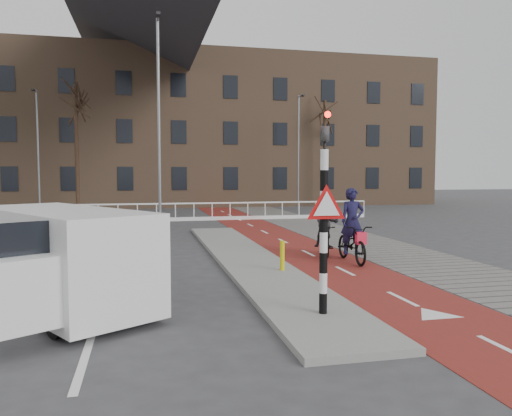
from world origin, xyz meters
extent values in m
plane|color=#38383A|center=(0.00, 0.00, 0.00)|extent=(120.00, 120.00, 0.00)
cube|color=maroon|center=(1.50, 10.00, 0.01)|extent=(2.50, 60.00, 0.01)
cube|color=slate|center=(4.30, 10.00, 0.01)|extent=(3.00, 60.00, 0.01)
cube|color=gray|center=(-0.70, 4.00, 0.06)|extent=(1.80, 16.00, 0.12)
cylinder|color=black|center=(-0.60, -2.00, 1.56)|extent=(0.14, 0.14, 2.88)
imported|color=black|center=(-0.60, -2.00, 3.40)|extent=(0.13, 0.16, 0.80)
cylinder|color=#FF0C05|center=(-0.60, -2.14, 3.58)|extent=(0.11, 0.02, 0.11)
cylinder|color=#D2C60B|center=(-0.24, 1.92, 0.50)|extent=(0.12, 0.12, 0.75)
imported|color=black|center=(2.22, 3.20, 0.56)|extent=(0.82, 2.12, 1.10)
imported|color=#171436|center=(2.22, 3.20, 1.21)|extent=(0.72, 0.49, 1.91)
cube|color=#F42241|center=(2.24, 2.65, 0.78)|extent=(0.29, 0.19, 0.34)
imported|color=black|center=(1.92, 4.51, 0.51)|extent=(0.89, 1.72, 1.00)
imported|color=black|center=(1.92, 4.51, 1.03)|extent=(0.89, 0.77, 1.56)
cube|color=white|center=(-5.17, -0.31, 1.02)|extent=(3.87, 4.71, 1.78)
cube|color=#24841C|center=(-6.07, -0.31, 0.92)|extent=(1.53, 2.42, 0.55)
cube|color=#24841C|center=(-4.27, -0.31, 0.92)|extent=(1.53, 2.42, 0.55)
cube|color=black|center=(-5.17, -2.18, 1.42)|extent=(1.38, 0.89, 0.90)
cylinder|color=black|center=(-5.01, -1.99, 0.31)|extent=(0.52, 0.65, 0.62)
cylinder|color=black|center=(-3.73, -1.19, 0.31)|extent=(0.52, 0.65, 0.62)
cylinder|color=black|center=(-5.34, 1.37, 0.31)|extent=(0.52, 0.65, 0.62)
cube|color=silver|center=(-5.00, 17.00, 0.95)|extent=(28.00, 0.08, 0.08)
cube|color=silver|center=(-5.00, 17.00, 0.10)|extent=(28.00, 0.10, 0.20)
cube|color=#7F6047|center=(-3.00, 32.00, 6.00)|extent=(46.00, 10.00, 12.00)
cylinder|color=black|center=(-7.84, 23.98, 4.13)|extent=(0.26, 0.26, 8.26)
cylinder|color=black|center=(9.82, 25.86, 4.05)|extent=(0.22, 0.22, 8.11)
cylinder|color=slate|center=(-3.02, 10.31, 4.34)|extent=(0.12, 0.12, 8.69)
cylinder|color=slate|center=(-9.97, 22.92, 3.83)|extent=(0.12, 0.12, 7.67)
cylinder|color=slate|center=(7.09, 23.80, 4.02)|extent=(0.12, 0.12, 8.04)
camera|label=1|loc=(-3.66, -10.18, 2.59)|focal=35.00mm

